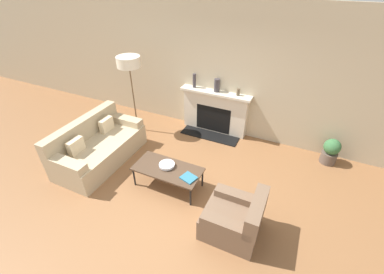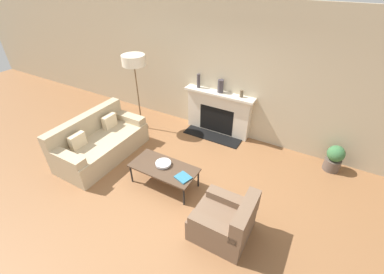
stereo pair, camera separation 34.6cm
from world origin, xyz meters
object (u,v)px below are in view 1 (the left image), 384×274
Objects in this scene: coffee_table at (168,170)px; fireplace at (215,112)px; book at (189,178)px; mantel_vase_center_right at (238,92)px; mantel_vase_center_left at (217,85)px; couch at (98,147)px; potted_plant at (331,151)px; armchair_near at (235,219)px; bowl at (167,165)px; mantel_vase_left at (194,81)px; floor_lamp at (129,66)px.

fireplace is at bearing 88.03° from coffee_table.
mantel_vase_center_right reaches higher than book.
couch is at bearing -130.26° from mantel_vase_center_left.
mantel_vase_center_left is 0.53× the size of potted_plant.
bowl is (-1.41, 0.48, 0.16)m from armchair_near.
armchair_near is 2.57× the size of mantel_vase_left.
floor_lamp reaches higher than book.
fireplace is at bearing 86.98° from bowl.
armchair_near is 1.50m from bowl.
floor_lamp is (-2.08, 1.43, 1.18)m from book.
coffee_table is 4.17× the size of mantel_vase_center_left.
mantel_vase_center_right reaches higher than fireplace.
mantel_vase_center_right is at bearing 175.49° from potted_plant.
floor_lamp is 3.29× the size of potted_plant.
floor_lamp is 4.49m from potted_plant.
coffee_table is at bearing -105.16° from mantel_vase_center_right.
bowl is (-0.04, 0.04, 0.06)m from coffee_table.
fireplace is 5.64× the size of mantel_vase_center_left.
mantel_vase_left reaches higher than coffee_table.
armchair_near is 1.45m from coffee_table.
armchair_near is at bearing -62.90° from fireplace.
fireplace is 2.68m from couch.
fireplace is 5.86× the size of bowl.
potted_plant is (4.28, 1.90, -0.04)m from couch.
coffee_table is at bearing -92.31° from couch.
mantel_vase_center_right is (1.04, 0.00, -0.08)m from mantel_vase_left.
mantel_vase_left reaches higher than mantel_vase_center_right.
mantel_vase_left is at bearing 180.00° from mantel_vase_center_left.
floor_lamp is 6.18× the size of mantel_vase_center_left.
coffee_table is 0.45m from book.
potted_plant reaches higher than bowl.
fireplace is 2.56m from potted_plant.
bowl is 1.83× the size of mantel_vase_center_right.
floor_lamp is at bearing 162.45° from book.
mantel_vase_center_left is (0.55, 0.00, -0.01)m from mantel_vase_left.
armchair_near reaches higher than coffee_table.
mantel_vase_center_left reaches higher than couch.
mantel_vase_left reaches higher than armchair_near.
armchair_near is 3.00m from mantel_vase_center_left.
fireplace is 5.12× the size of mantel_vase_left.
mantel_vase_center_left reaches higher than mantel_vase_center_right.
mantel_vase_center_left reaches higher than fireplace.
bowl is 0.51× the size of potted_plant.
couch is 3.08m from armchair_near.
mantel_vase_left is at bearing 178.35° from fireplace.
book is (2.10, -0.13, 0.10)m from couch.
bowl is at bearing -93.36° from mantel_vase_center_left.
mantel_vase_center_left is at bearing 86.64° from bowl.
floor_lamp reaches higher than armchair_near.
book is 2.30m from mantel_vase_center_right.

